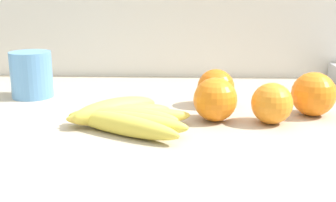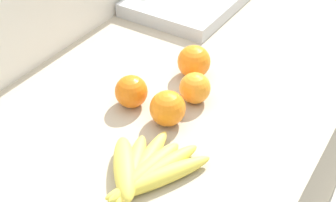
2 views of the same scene
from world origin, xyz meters
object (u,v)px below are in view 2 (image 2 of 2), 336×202
(banana_bunch, at_px, (143,170))
(orange_back_left, at_px, (195,88))
(orange_back_right, at_px, (131,91))
(orange_front, at_px, (168,108))
(orange_center, at_px, (196,62))

(banana_bunch, bearing_deg, orange_back_left, 7.83)
(banana_bunch, distance_m, orange_back_right, 0.22)
(orange_front, height_order, orange_back_left, orange_front)
(orange_center, distance_m, orange_back_left, 0.10)
(banana_bunch, distance_m, orange_front, 0.16)
(orange_front, relative_size, orange_center, 0.96)
(banana_bunch, distance_m, orange_back_left, 0.26)
(orange_back_left, bearing_deg, orange_center, 29.11)
(banana_bunch, bearing_deg, orange_back_right, 41.74)
(banana_bunch, xyz_separation_m, orange_front, (0.16, 0.05, 0.02))
(orange_center, xyz_separation_m, orange_back_right, (-0.17, 0.06, -0.00))
(banana_bunch, height_order, orange_back_left, orange_back_left)
(orange_front, bearing_deg, banana_bunch, -163.56)
(orange_center, bearing_deg, orange_back_right, 159.39)
(banana_bunch, bearing_deg, orange_center, 13.60)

